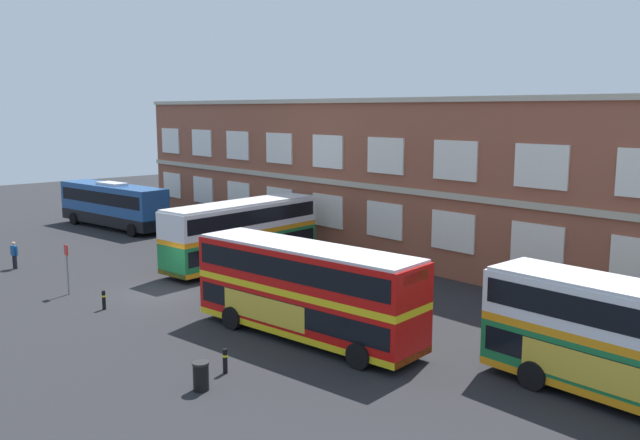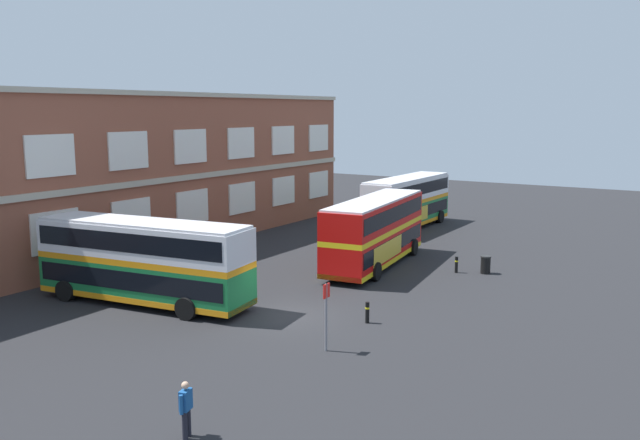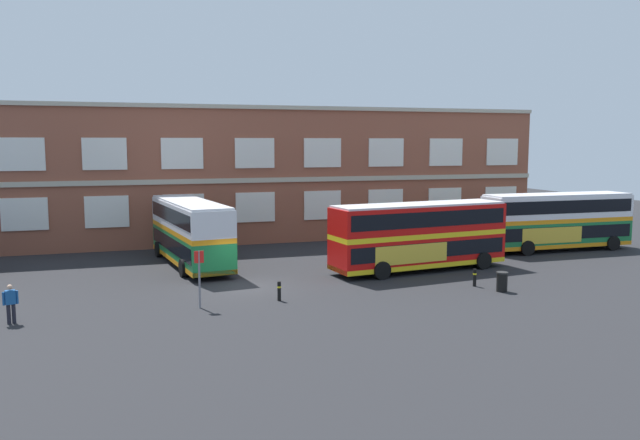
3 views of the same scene
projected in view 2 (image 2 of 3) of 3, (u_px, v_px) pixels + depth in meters
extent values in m
plane|color=#232326|center=(254.00, 308.00, 31.10)|extent=(120.00, 120.00, 0.00)
cube|color=brown|center=(48.00, 181.00, 39.29)|extent=(53.21, 8.00, 10.15)
cube|color=#B2A893|center=(94.00, 189.00, 37.18)|extent=(53.21, 0.16, 0.36)
cube|color=#B2A893|center=(88.00, 91.00, 36.30)|extent=(53.21, 0.28, 0.30)
cube|color=silver|center=(55.00, 231.00, 35.31)|extent=(2.98, 0.12, 2.23)
cube|color=silver|center=(132.00, 218.00, 39.75)|extent=(2.98, 0.12, 2.23)
cube|color=silver|center=(192.00, 207.00, 44.20)|extent=(2.98, 0.12, 2.23)
cube|color=silver|center=(242.00, 198.00, 48.65)|extent=(2.98, 0.12, 2.23)
cube|color=silver|center=(284.00, 191.00, 53.10)|extent=(2.98, 0.12, 2.23)
cube|color=silver|center=(319.00, 184.00, 57.55)|extent=(2.98, 0.12, 2.23)
cube|color=silver|center=(50.00, 156.00, 34.63)|extent=(2.98, 0.12, 2.23)
cube|color=silver|center=(128.00, 151.00, 39.08)|extent=(2.98, 0.12, 2.23)
cube|color=silver|center=(191.00, 146.00, 43.53)|extent=(2.98, 0.12, 2.23)
cube|color=silver|center=(241.00, 143.00, 47.98)|extent=(2.98, 0.12, 2.23)
cube|color=silver|center=(283.00, 140.00, 52.43)|extent=(2.98, 0.12, 2.23)
cube|color=silver|center=(319.00, 138.00, 56.87)|extent=(2.98, 0.12, 2.23)
cube|color=#197038|center=(145.00, 279.00, 31.69)|extent=(4.02, 11.24, 1.75)
cube|color=black|center=(144.00, 275.00, 31.66)|extent=(4.00, 10.81, 0.90)
cube|color=orange|center=(144.00, 258.00, 31.52)|extent=(4.02, 11.24, 0.30)
cube|color=silver|center=(143.00, 240.00, 31.37)|extent=(4.02, 11.24, 1.55)
cube|color=black|center=(143.00, 238.00, 31.36)|extent=(4.00, 10.81, 0.90)
cube|color=orange|center=(145.00, 294.00, 31.81)|extent=(4.04, 11.25, 0.28)
cube|color=silver|center=(142.00, 222.00, 31.23)|extent=(3.89, 11.01, 0.12)
cube|color=gold|center=(183.00, 274.00, 32.30)|extent=(0.69, 4.80, 1.10)
cube|color=yellow|center=(57.00, 223.00, 33.51)|extent=(1.65, 0.28, 0.40)
cylinder|color=black|center=(102.00, 279.00, 34.51)|extent=(0.46, 1.07, 1.04)
cylinder|color=black|center=(65.00, 291.00, 32.22)|extent=(0.46, 1.07, 1.04)
cylinder|color=black|center=(217.00, 294.00, 31.62)|extent=(0.46, 1.07, 1.04)
cylinder|color=black|center=(186.00, 309.00, 29.33)|extent=(0.46, 1.07, 1.04)
cube|color=red|center=(375.00, 246.00, 39.46)|extent=(11.24, 3.94, 1.75)
cube|color=black|center=(375.00, 242.00, 39.42)|extent=(10.81, 3.93, 0.90)
cube|color=yellow|center=(375.00, 229.00, 39.29)|extent=(11.24, 3.94, 0.30)
cube|color=red|center=(375.00, 214.00, 39.13)|extent=(11.24, 3.94, 1.55)
cube|color=black|center=(375.00, 213.00, 39.12)|extent=(10.81, 3.93, 0.90)
cube|color=yellow|center=(375.00, 258.00, 39.58)|extent=(11.24, 3.96, 0.28)
cube|color=silver|center=(376.00, 200.00, 38.99)|extent=(11.01, 3.81, 0.12)
cube|color=gold|center=(388.00, 250.00, 37.73)|extent=(4.80, 0.65, 1.10)
cube|color=yellow|center=(403.00, 196.00, 43.97)|extent=(0.27, 1.65, 0.40)
cylinder|color=black|center=(414.00, 247.00, 42.50)|extent=(1.07, 0.45, 1.04)
cylinder|color=black|center=(376.00, 244.00, 43.55)|extent=(1.07, 0.45, 1.04)
cylinder|color=black|center=(376.00, 271.00, 36.09)|extent=(1.07, 0.45, 1.04)
cylinder|color=black|center=(334.00, 267.00, 37.14)|extent=(1.07, 0.45, 1.04)
cube|color=#197038|center=(407.00, 213.00, 52.01)|extent=(11.01, 2.58, 1.75)
cube|color=black|center=(407.00, 210.00, 51.98)|extent=(10.57, 2.62, 0.90)
cube|color=orange|center=(407.00, 200.00, 51.84)|extent=(11.01, 2.58, 0.30)
cube|color=silver|center=(407.00, 189.00, 51.69)|extent=(11.01, 2.58, 1.55)
cube|color=black|center=(407.00, 188.00, 51.68)|extent=(10.57, 2.62, 0.90)
cube|color=orange|center=(407.00, 222.00, 52.14)|extent=(11.01, 2.60, 0.28)
cube|color=silver|center=(408.00, 178.00, 51.55)|extent=(10.79, 2.48, 0.12)
cube|color=gold|center=(415.00, 216.00, 50.22)|extent=(4.84, 0.04, 1.10)
cube|color=yellow|center=(434.00, 177.00, 56.19)|extent=(0.06, 1.66, 0.40)
cylinder|color=black|center=(440.00, 217.00, 54.67)|extent=(1.04, 0.32, 1.04)
cylinder|color=black|center=(412.00, 214.00, 56.01)|extent=(1.04, 0.32, 1.04)
cylinder|color=black|center=(404.00, 230.00, 48.71)|extent=(1.04, 0.32, 1.04)
cylinder|color=black|center=(373.00, 226.00, 50.05)|extent=(1.04, 0.32, 1.04)
cylinder|color=black|center=(185.00, 425.00, 18.69)|extent=(0.20, 0.20, 0.85)
cylinder|color=black|center=(188.00, 422.00, 18.87)|extent=(0.20, 0.20, 0.85)
cube|color=#194C8C|center=(186.00, 400.00, 18.66)|extent=(0.45, 0.33, 0.60)
cylinder|color=#194C8C|center=(181.00, 405.00, 18.42)|extent=(0.13, 0.13, 0.57)
cylinder|color=#194C8C|center=(190.00, 397.00, 18.91)|extent=(0.13, 0.13, 0.57)
sphere|color=tan|center=(185.00, 385.00, 18.59)|extent=(0.22, 0.22, 0.22)
cylinder|color=slate|center=(326.00, 318.00, 25.42)|extent=(0.10, 0.10, 2.70)
cube|color=red|center=(327.00, 291.00, 25.23)|extent=(0.44, 0.04, 0.56)
cylinder|color=black|center=(486.00, 265.00, 37.70)|extent=(0.56, 0.56, 0.95)
cylinder|color=black|center=(486.00, 257.00, 37.61)|extent=(0.60, 0.60, 0.08)
cylinder|color=black|center=(367.00, 313.00, 28.92)|extent=(0.18, 0.18, 0.95)
cylinder|color=yellow|center=(367.00, 308.00, 28.88)|extent=(0.19, 0.19, 0.08)
cylinder|color=black|center=(456.00, 265.00, 37.88)|extent=(0.18, 0.18, 0.95)
cylinder|color=yellow|center=(457.00, 261.00, 37.85)|extent=(0.19, 0.19, 0.08)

